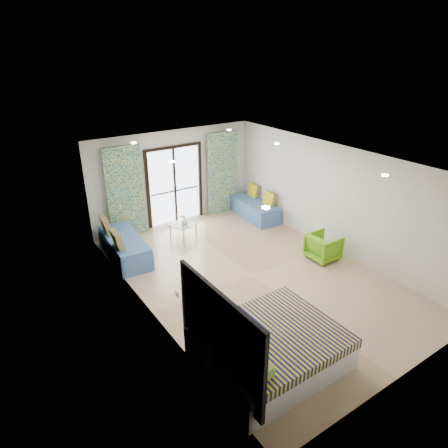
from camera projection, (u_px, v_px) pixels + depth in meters
floor at (253, 275)px, 9.16m from camera, size 5.00×7.50×0.01m
ceiling at (256, 161)px, 8.04m from camera, size 5.00×7.50×0.01m
wall_back at (174, 177)px, 11.43m from camera, size 5.00×0.01×2.70m
wall_front at (414, 309)px, 5.77m from camera, size 5.00×0.01×2.70m
wall_left at (147, 253)px, 7.33m from camera, size 0.01×7.50×2.70m
wall_right at (334, 199)px, 9.87m from camera, size 0.01×7.50×2.70m
balcony_door at (175, 181)px, 11.45m from camera, size 1.76×0.08×2.28m
balcony_rail at (175, 191)px, 11.58m from camera, size 1.52×0.03×0.04m
curtain_left at (125, 193)px, 10.55m from camera, size 1.00×0.10×2.50m
curtain_right at (222, 173)px, 12.13m from camera, size 1.00×0.10×2.50m
downlight_a at (266, 208)px, 5.83m from camera, size 0.12×0.12×0.02m
downlight_b at (385, 175)px, 7.26m from camera, size 0.12×0.12×0.02m
downlight_c at (172, 161)px, 8.10m from camera, size 0.12×0.12×0.02m
downlight_d at (277, 144)px, 9.52m from camera, size 0.12×0.12×0.02m
downlight_e at (134, 143)px, 9.61m from camera, size 0.12×0.12×0.02m
downlight_f at (229, 130)px, 11.03m from camera, size 0.12×0.12×0.02m
headboard at (219, 335)px, 5.71m from camera, size 0.06×2.10×1.50m
switch_plate at (177, 294)px, 6.65m from camera, size 0.02×0.10×0.10m
bed at (269, 348)px, 6.51m from camera, size 2.23×1.82×0.77m
daybed_left at (124, 246)px, 9.81m from camera, size 0.89×2.02×0.97m
daybed_right at (254, 208)px, 12.13m from camera, size 0.85×1.86×0.89m
coffee_table at (183, 225)px, 10.86m from camera, size 0.72×0.72×0.66m
vase at (185, 221)px, 10.77m from camera, size 0.26×0.26×0.20m
armchair at (323, 246)px, 9.73m from camera, size 0.65×0.69×0.71m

